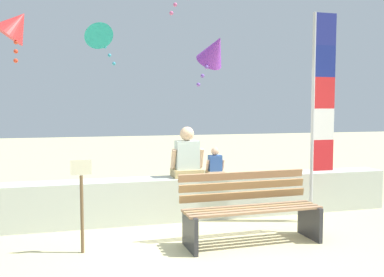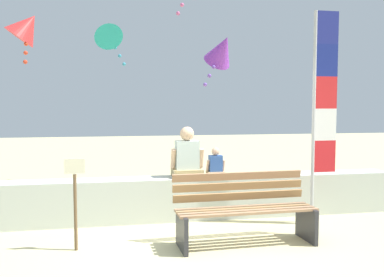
{
  "view_description": "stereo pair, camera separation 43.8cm",
  "coord_description": "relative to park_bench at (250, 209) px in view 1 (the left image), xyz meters",
  "views": [
    {
      "loc": [
        -1.54,
        -4.96,
        1.75
      ],
      "look_at": [
        0.15,
        1.38,
        1.25
      ],
      "focal_mm": 39.78,
      "sensor_mm": 36.0,
      "label": 1
    },
    {
      "loc": [
        -1.11,
        -5.06,
        1.75
      ],
      "look_at": [
        0.15,
        1.38,
        1.25
      ],
      "focal_mm": 39.78,
      "sensor_mm": 36.0,
      "label": 2
    }
  ],
  "objects": [
    {
      "name": "ground_plane",
      "position": [
        -0.57,
        -0.06,
        -0.43
      ],
      "size": [
        40.0,
        40.0,
        0.0
      ],
      "primitive_type": "plane",
      "color": "#CAC08C"
    },
    {
      "name": "park_bench",
      "position": [
        0.0,
        0.0,
        0.0
      ],
      "size": [
        1.8,
        0.67,
        0.88
      ],
      "color": "#A47A58",
      "rests_on": "ground"
    },
    {
      "name": "person_adult",
      "position": [
        -0.5,
        1.34,
        0.53
      ],
      "size": [
        0.51,
        0.38,
        0.78
      ],
      "color": "tan",
      "rests_on": "seawall_ledge"
    },
    {
      "name": "person_child",
      "position": [
        -0.04,
        1.34,
        0.4
      ],
      "size": [
        0.3,
        0.22,
        0.45
      ],
      "color": "tan",
      "rests_on": "seawall_ledge"
    },
    {
      "name": "seawall_ledge",
      "position": [
        -0.57,
        1.32,
        -0.1
      ],
      "size": [
        6.96,
        0.47,
        0.65
      ],
      "primitive_type": "cube",
      "color": "beige",
      "rests_on": "ground"
    },
    {
      "name": "flag_banner",
      "position": [
        1.38,
        0.63,
        1.38
      ],
      "size": [
        0.39,
        0.05,
        3.13
      ],
      "color": "#B7B7BC",
      "rests_on": "ground"
    },
    {
      "name": "kite_purple",
      "position": [
        0.61,
        3.39,
        2.48
      ],
      "size": [
        0.82,
        0.96,
        1.17
      ],
      "color": "purple"
    },
    {
      "name": "kite_red",
      "position": [
        -3.23,
        3.75,
        2.87
      ],
      "size": [
        0.86,
        0.78,
        1.16
      ],
      "color": "red"
    },
    {
      "name": "kite_teal",
      "position": [
        -1.71,
        4.71,
        3.0
      ],
      "size": [
        0.83,
        0.96,
        1.18
      ],
      "color": "teal"
    },
    {
      "name": "sign_post",
      "position": [
        -2.1,
        0.13,
        0.25
      ],
      "size": [
        0.24,
        0.04,
        1.12
      ],
      "color": "brown",
      "rests_on": "ground"
    }
  ]
}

